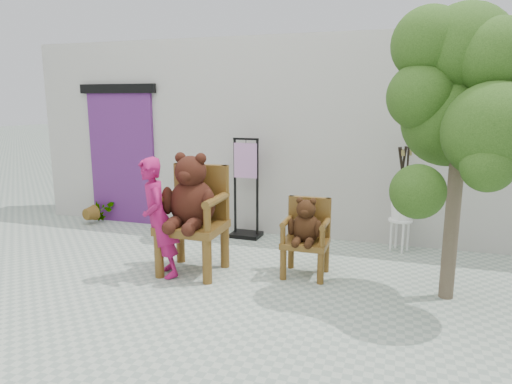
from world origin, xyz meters
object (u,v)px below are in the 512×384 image
(person, at_px, (159,218))
(tree, at_px, (462,92))
(display_stand, at_px, (246,199))
(chair_small, at_px, (306,229))
(cafe_table, at_px, (183,210))
(stool_bucket, at_px, (401,206))
(chair_big, at_px, (193,204))

(person, bearing_deg, tree, 58.27)
(person, relative_size, display_stand, 0.94)
(chair_small, xyz_separation_m, cafe_table, (-2.07, 0.92, -0.12))
(person, xyz_separation_m, stool_bucket, (2.69, 1.84, -0.07))
(chair_big, distance_m, stool_bucket, 2.86)
(display_stand, bearing_deg, cafe_table, -156.78)
(cafe_table, relative_size, stool_bucket, 0.48)
(chair_small, height_order, stool_bucket, stool_bucket)
(chair_big, relative_size, chair_small, 1.54)
(chair_small, xyz_separation_m, stool_bucket, (1.06, 1.27, 0.08))
(person, bearing_deg, chair_big, 92.84)
(chair_big, bearing_deg, chair_small, 12.64)
(cafe_table, bearing_deg, chair_small, -24.06)
(cafe_table, bearing_deg, display_stand, 21.17)
(chair_small, bearing_deg, chair_big, -167.36)
(cafe_table, height_order, tree, tree)
(chair_big, relative_size, person, 1.03)
(chair_big, height_order, chair_small, chair_big)
(chair_small, relative_size, cafe_table, 1.35)
(display_stand, bearing_deg, tree, -25.58)
(chair_small, relative_size, tree, 0.32)
(chair_small, distance_m, tree, 2.21)
(chair_big, height_order, stool_bucket, chair_big)
(chair_small, bearing_deg, tree, -5.82)
(cafe_table, distance_m, tree, 4.14)
(display_stand, relative_size, stool_bucket, 1.04)
(person, distance_m, stool_bucket, 3.27)
(person, distance_m, display_stand, 1.90)
(cafe_table, distance_m, stool_bucket, 3.16)
(tree, bearing_deg, chair_small, 174.18)
(chair_small, distance_m, cafe_table, 2.27)
(chair_small, distance_m, person, 1.73)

